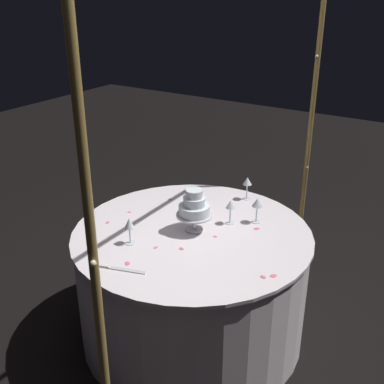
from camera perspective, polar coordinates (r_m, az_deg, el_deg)
The scene contains 19 objects.
ground_plane at distance 3.32m, azimuth 0.00°, elevation -16.26°, with size 12.00×12.00×0.00m, color black.
decorative_arch at distance 2.48m, azimuth 5.91°, elevation 7.23°, with size 2.30×0.06×2.15m.
main_table at distance 3.09m, azimuth 0.00°, elevation -10.92°, with size 1.46×1.46×0.75m.
tiered_cake at distance 2.83m, azimuth 0.31°, elevation -1.84°, with size 0.22×0.22×0.27m.
wine_glass_0 at distance 2.73m, azimuth -7.55°, elevation -3.93°, with size 0.06×0.06×0.16m.
wine_glass_1 at distance 2.94m, azimuth 4.65°, elevation -1.70°, with size 0.06×0.06×0.16m.
wine_glass_2 at distance 3.28m, azimuth 6.67°, elevation 1.15°, with size 0.06×0.06×0.16m.
wine_glass_3 at distance 2.97m, azimuth 7.84°, elevation -1.42°, with size 0.06×0.06×0.16m.
cake_knife at distance 2.57m, azimuth -9.12°, elevation -9.03°, with size 0.11×0.29×0.01m.
rose_petal_0 at distance 2.50m, azimuth 8.57°, elevation -10.05°, with size 0.03×0.02×0.00m, color #EA6B84.
rose_petal_1 at distance 2.73m, azimuth -4.39°, elevation -6.67°, with size 0.03×0.02×0.00m, color #EA6B84.
rose_petal_2 at distance 2.95m, azimuth 7.78°, elevation -4.38°, with size 0.04×0.03×0.00m, color #EA6B84.
rose_petal_3 at distance 3.15m, azimuth -7.50°, elevation -2.38°, with size 0.03×0.02×0.00m, color #EA6B84.
rose_petal_4 at distance 2.71m, azimuth -1.28°, elevation -6.82°, with size 0.03×0.02×0.00m, color #EA6B84.
rose_petal_5 at distance 2.84m, azimuth 2.81°, elevation -5.37°, with size 0.02×0.02×0.00m, color #EA6B84.
rose_petal_6 at distance 2.52m, azimuth 9.77°, elevation -9.88°, with size 0.04×0.03×0.00m, color #EA6B84.
rose_petal_7 at distance 3.30m, azimuth -2.68°, elevation -0.89°, with size 0.03×0.02×0.00m, color #EA6B84.
rose_petal_8 at distance 3.04m, azimuth -10.12°, elevation -3.62°, with size 0.03×0.02×0.00m, color #EA6B84.
rose_petal_9 at distance 2.60m, azimuth -7.76°, elevation -8.49°, with size 0.04×0.03×0.00m, color #EA6B84.
Camera 1 is at (2.13, 1.36, 2.15)m, focal length 44.36 mm.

